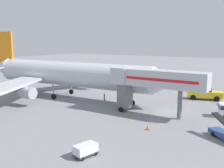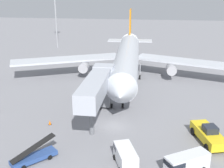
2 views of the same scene
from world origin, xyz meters
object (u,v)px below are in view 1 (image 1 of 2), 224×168
Objects in this scene: safety_cone_charlie at (148,127)px; service_van_mid_left at (174,81)px; baggage_cart_rear_left at (86,150)px; ground_crew_worker_midground at (104,97)px; jet_bridge at (151,81)px; safety_cone_alpha at (130,115)px; safety_cone_bravo at (212,93)px; airplane_at_gate at (64,74)px; pushback_tug at (205,94)px.

service_van_mid_left is at bearing 13.96° from safety_cone_charlie.
baggage_cart_rear_left is 1.71× the size of ground_crew_worker_midground.
jet_bridge is 25.20× the size of safety_cone_alpha.
safety_cone_bravo is at bearing -12.64° from jet_bridge.
airplane_at_gate reaches higher than safety_cone_bravo.
airplane_at_gate is 84.80× the size of safety_cone_alpha.
airplane_at_gate is 10.58m from ground_crew_worker_midground.
ground_crew_worker_midground reaches higher than safety_cone_bravo.
jet_bridge is (-2.63, -21.55, 0.59)m from airplane_at_gate.
airplane_at_gate reaches higher than baggage_cart_rear_left.
safety_cone_charlie is (-36.54, -9.09, -0.96)m from service_van_mid_left.
safety_cone_bravo is at bearing -118.85° from service_van_mid_left.
baggage_cart_rear_left is 3.81× the size of safety_cone_charlie.
jet_bridge reaches higher than ground_crew_worker_midground.
baggage_cart_rear_left is at bearing 173.94° from safety_cone_bravo.
service_van_mid_left is at bearing 7.01° from safety_cone_alpha.
airplane_at_gate is at bearing 46.68° from baggage_cart_rear_left.
service_van_mid_left is 8.20× the size of safety_cone_alpha.
jet_bridge is at bearing 167.36° from safety_cone_bravo.
safety_cone_bravo is 30.35m from safety_cone_charlie.
airplane_at_gate reaches higher than safety_cone_alpha.
jet_bridge is at bearing -108.08° from ground_crew_worker_midground.
ground_crew_worker_midground is 11.91m from safety_cone_alpha.
ground_crew_worker_midground is (-25.48, 5.72, -0.45)m from service_van_mid_left.
safety_cone_alpha is 0.88× the size of safety_cone_charlie.
jet_bridge reaches higher than service_van_mid_left.
airplane_at_gate is 86.86× the size of safety_cone_bravo.
safety_cone_alpha is at bearing 143.22° from jet_bridge.
safety_cone_alpha is (15.42, 3.01, -0.43)m from baggage_cart_rear_left.
jet_bridge is 6.54m from safety_cone_alpha.
pushback_tug is 10.17× the size of safety_cone_charlie.
baggage_cart_rear_left is at bearing -150.35° from ground_crew_worker_midground.
airplane_at_gate is at bearing 68.16° from safety_cone_charlie.
safety_cone_bravo is at bearing -52.55° from airplane_at_gate.
safety_cone_bravo is at bearing -6.06° from baggage_cart_rear_left.
service_van_mid_left is at bearing -12.64° from ground_crew_worker_midground.
safety_cone_bravo is at bearing -15.87° from safety_cone_alpha.
airplane_at_gate reaches higher than jet_bridge.
safety_cone_charlie is (-30.26, 2.31, 0.05)m from safety_cone_bravo.
service_van_mid_left reaches higher than safety_cone_alpha.
pushback_tug is 34.96m from baggage_cart_rear_left.
jet_bridge is 13.45m from ground_crew_worker_midground.
jet_bridge is at bearing -96.95° from airplane_at_gate.
safety_cone_alpha is at bearing 11.04° from baggage_cart_rear_left.
pushback_tug is 11.88× the size of safety_cone_bravo.
ground_crew_worker_midground is (-12.36, 17.06, -0.36)m from pushback_tug.
safety_cone_charlie is at bearing 174.50° from pushback_tug.
safety_cone_charlie is at bearing -10.55° from baggage_cart_rear_left.
safety_cone_alpha is 27.13m from safety_cone_bravo.
airplane_at_gate is 21.72m from jet_bridge.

